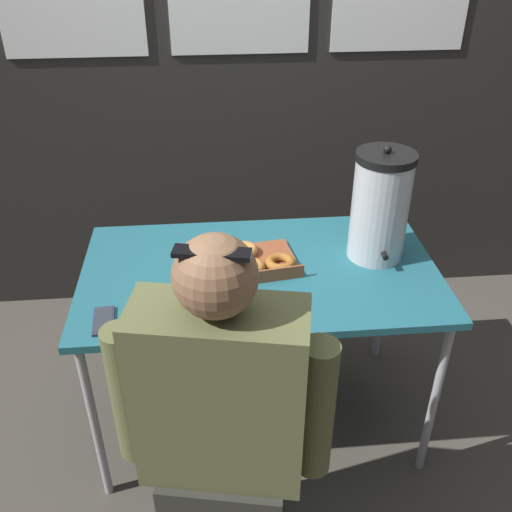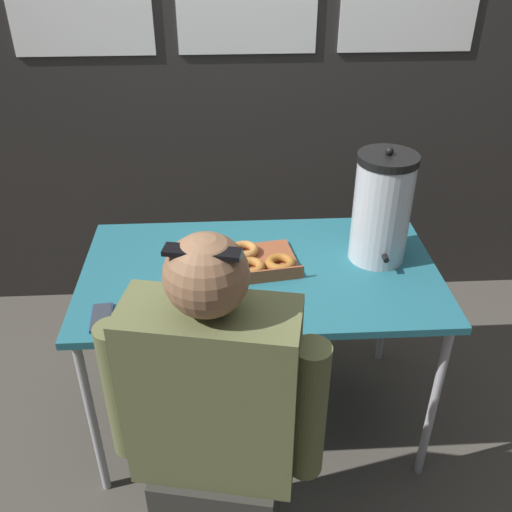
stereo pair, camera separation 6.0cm
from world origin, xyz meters
The scene contains 7 objects.
ground_plane centered at (0.00, 0.00, 0.00)m, with size 12.00×12.00×0.00m, color #4C473F.
back_wall centered at (0.00, 1.01, 1.23)m, with size 6.00×0.11×2.45m.
folding_table centered at (0.00, 0.00, 0.72)m, with size 1.32×0.76×0.77m.
donut_box centered at (-0.06, 0.02, 0.79)m, with size 0.41×0.31×0.05m.
coffee_urn centered at (0.45, 0.06, 0.98)m, with size 0.22×0.25×0.45m.
cell_phone centered at (-0.54, -0.26, 0.78)m, with size 0.08×0.15×0.01m.
person_seated centered at (-0.17, -0.62, 0.61)m, with size 0.62×0.33×1.28m.
Camera 2 is at (-0.11, -1.76, 1.95)m, focal length 40.00 mm.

